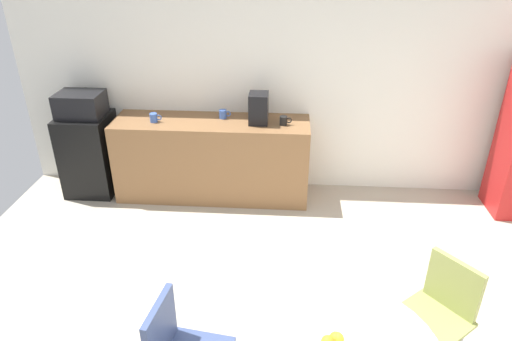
% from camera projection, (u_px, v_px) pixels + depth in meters
% --- Properties ---
extents(wall_back, '(6.00, 0.10, 2.60)m').
position_uv_depth(wall_back, '(286.00, 77.00, 5.00)').
color(wall_back, white).
rests_on(wall_back, ground_plane).
extents(counter_block, '(2.12, 0.60, 0.90)m').
position_uv_depth(counter_block, '(213.00, 159.00, 5.13)').
color(counter_block, brown).
rests_on(counter_block, ground_plane).
extents(mini_fridge, '(0.54, 0.54, 0.92)m').
position_uv_depth(mini_fridge, '(90.00, 154.00, 5.22)').
color(mini_fridge, black).
rests_on(mini_fridge, ground_plane).
extents(microwave, '(0.48, 0.38, 0.26)m').
position_uv_depth(microwave, '(81.00, 104.00, 4.95)').
color(microwave, black).
rests_on(microwave, mini_fridge).
extents(chair_olive, '(0.59, 0.59, 0.83)m').
position_uv_depth(chair_olive, '(442.00, 304.00, 3.03)').
color(chair_olive, silver).
rests_on(chair_olive, ground_plane).
extents(mug_white, '(0.13, 0.08, 0.09)m').
position_uv_depth(mug_white, '(284.00, 121.00, 4.81)').
color(mug_white, black).
rests_on(mug_white, counter_block).
extents(mug_green, '(0.13, 0.08, 0.09)m').
position_uv_depth(mug_green, '(223.00, 114.00, 4.98)').
color(mug_green, '#3F66BF').
rests_on(mug_green, counter_block).
extents(mug_red, '(0.13, 0.08, 0.09)m').
position_uv_depth(mug_red, '(154.00, 118.00, 4.88)').
color(mug_red, '#3F66BF').
rests_on(mug_red, counter_block).
extents(coffee_maker, '(0.20, 0.24, 0.32)m').
position_uv_depth(coffee_maker, '(259.00, 108.00, 4.82)').
color(coffee_maker, black).
rests_on(coffee_maker, counter_block).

